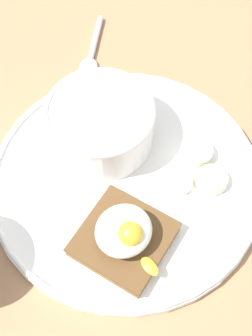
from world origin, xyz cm
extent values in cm
cube|color=#9E744F|center=(0.00, 0.00, 1.00)|extent=(120.00, 120.00, 2.00)
cylinder|color=white|center=(0.00, 0.00, 2.50)|extent=(29.57, 29.57, 1.00)
torus|color=white|center=(0.00, 0.00, 3.30)|extent=(29.37, 29.37, 0.60)
cylinder|color=white|center=(-2.02, -5.50, 5.60)|extent=(11.71, 11.71, 5.20)
torus|color=white|center=(-2.02, -5.50, 8.20)|extent=(11.91, 11.91, 0.60)
cylinder|color=#D6B08D|center=(-2.02, -5.50, 5.30)|extent=(10.31, 10.31, 4.20)
ellipsoid|color=#D6B08D|center=(-2.02, -5.50, 7.20)|extent=(9.80, 9.80, 1.20)
ellipsoid|color=tan|center=(-3.28, -4.01, 7.61)|extent=(1.27, 1.94, 0.82)
ellipsoid|color=beige|center=(-0.82, -2.72, 7.55)|extent=(1.69, 1.90, 0.69)
ellipsoid|color=#C6B292|center=(-1.60, -6.94, 7.56)|extent=(1.69, 1.97, 0.71)
ellipsoid|color=#C4C08A|center=(-1.44, -7.29, 7.50)|extent=(1.36, 0.88, 0.58)
ellipsoid|color=tan|center=(-4.14, -5.99, 7.53)|extent=(1.68, 1.78, 0.64)
ellipsoid|color=beige|center=(-1.30, -6.04, 7.53)|extent=(1.12, 1.61, 0.66)
ellipsoid|color=#8C6C4A|center=(-0.49, -6.61, 7.45)|extent=(1.20, 1.37, 0.50)
cube|color=brown|center=(5.78, 4.78, 4.34)|extent=(9.82, 9.82, 0.30)
cube|color=brown|center=(5.78, 4.78, 3.72)|extent=(9.63, 9.63, 1.44)
ellipsoid|color=white|center=(5.78, 4.78, 5.94)|extent=(5.68, 5.37, 3.00)
sphere|color=yellow|center=(5.95, 5.70, 6.75)|extent=(2.56, 2.56, 2.56)
ellipsoid|color=yellow|center=(6.46, 8.64, 4.64)|extent=(1.56, 2.35, 0.36)
cylinder|color=#EEE5C5|center=(-7.20, 3.98, 3.70)|extent=(4.49, 4.44, 1.52)
cylinder|color=#B9B299|center=(-7.20, 3.98, 4.35)|extent=(0.80, 0.80, 0.16)
cylinder|color=beige|center=(-3.01, 5.01, 3.54)|extent=(3.34, 3.41, 1.28)
cylinder|color=#BFB08D|center=(-3.01, 5.01, 3.98)|extent=(0.60, 0.61, 0.19)
cylinder|color=beige|center=(-5.59, 7.26, 3.54)|extent=(4.02, 4.08, 1.22)
cylinder|color=#B8B28B|center=(-5.59, 7.26, 4.00)|extent=(0.72, 0.73, 0.17)
cylinder|color=silver|center=(-13.04, -17.02, 2.40)|extent=(8.30, 5.78, 0.80)
ellipsoid|color=silver|center=(-9.11, -14.47, 2.40)|extent=(4.33, 3.97, 0.70)
camera|label=1|loc=(18.85, 16.57, 47.21)|focal=50.00mm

